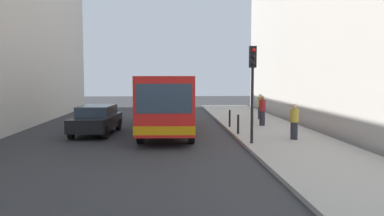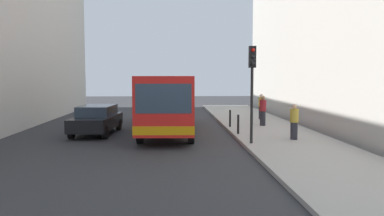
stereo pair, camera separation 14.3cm
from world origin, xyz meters
The scene contains 10 objects.
ground_plane centered at (0.00, 0.00, 0.00)m, with size 80.00×80.00×0.00m, color #2D2D30.
sidewalk centered at (5.40, 0.00, 0.07)m, with size 4.40×40.00×0.15m, color #9E9991.
bus centered at (0.05, 3.79, 1.73)m, with size 2.93×11.11×3.00m.
car_beside_bus centered at (-3.69, 2.77, 0.78)m, with size 2.14×4.53×1.48m.
traffic_light centered at (3.55, -1.19, 3.01)m, with size 0.28×0.33×4.10m.
bollard_near centered at (3.45, 1.50, 0.62)m, with size 0.11×0.11×0.95m, color black.
bollard_mid centered at (3.45, 4.17, 0.62)m, with size 0.11×0.11×0.95m, color black.
pedestrian_near_signal centered at (5.67, -0.31, 0.94)m, with size 0.38×0.38×1.59m.
pedestrian_mid_sidewalk centered at (5.41, 4.57, 1.01)m, with size 0.38×0.38×1.72m.
pedestrian_far_sidewalk centered at (6.09, 7.89, 0.98)m, with size 0.38×0.38×1.67m.
Camera 1 is at (0.03, -17.27, 3.01)m, focal length 36.14 mm.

